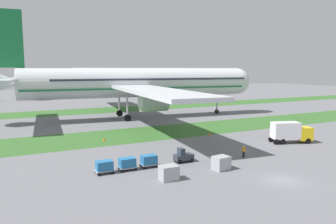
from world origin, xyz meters
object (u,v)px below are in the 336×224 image
Objects in this scene: ground_crew_marshaller at (244,151)px; uld_container_0 at (169,173)px; catering_truck at (291,132)px; cargo_dolly_lead at (149,160)px; cargo_dolly_third at (104,166)px; baggage_tug at (183,156)px; uld_container_1 at (221,163)px; taxiway_marker_0 at (210,134)px; cargo_dolly_second at (127,163)px; taxiway_marker_1 at (104,139)px; airliner at (132,83)px.

ground_crew_marshaller reaches higher than uld_container_0.
cargo_dolly_lead is at bearing -66.12° from catering_truck.
cargo_dolly_third is 0.30× the size of catering_truck.
uld_container_1 is at bearing 28.33° from baggage_tug.
uld_container_0 is 26.23m from taxiway_marker_0.
cargo_dolly_lead is 14.04m from ground_crew_marshaller.
cargo_dolly_second is 17.76m from taxiway_marker_1.
airliner is at bearing -140.05° from catering_truck.
uld_container_1 is at bearing -0.89° from airliner.
uld_container_0 is at bearing 47.23° from cargo_dolly_third.
cargo_dolly_second is at bearing 90.00° from cargo_dolly_third.
uld_container_1 is (10.56, -5.04, -0.07)m from cargo_dolly_second.
ground_crew_marshaller reaches higher than cargo_dolly_lead.
taxiway_marker_0 is 0.90× the size of taxiway_marker_1.
taxiway_marker_0 is (13.40, 13.29, -0.50)m from baggage_tug.
cargo_dolly_third is 27.60m from taxiway_marker_0.
cargo_dolly_lead is 9.16m from uld_container_1.
cargo_dolly_lead is 2.90m from cargo_dolly_second.
cargo_dolly_second is at bearing -66.53° from catering_truck.
cargo_dolly_lead is at bearing -90.00° from baggage_tug.
airliner is 45.42m from cargo_dolly_third.
uld_container_0 reaches higher than cargo_dolly_second.
uld_container_1 is at bearing -69.27° from taxiway_marker_1.
uld_container_0 reaches higher than cargo_dolly_lead.
cargo_dolly_lead is 22.71m from taxiway_marker_0.
ground_crew_marshaller is at bearing 14.77° from uld_container_0.
baggage_tug is at bearing 117.90° from uld_container_1.
cargo_dolly_third is 1.27× the size of ground_crew_marshaller.
cargo_dolly_lead is (-5.02, 0.04, 0.10)m from baggage_tug.
ground_crew_marshaller is (0.86, -42.35, -8.22)m from airliner.
catering_truck is at bearing -53.17° from taxiway_marker_0.
catering_truck reaches higher than cargo_dolly_third.
taxiway_marker_0 is at bearing 126.15° from cargo_dolly_lead.
cargo_dolly_third is at bearing -90.00° from cargo_dolly_lead.
uld_container_1 is at bearing 3.48° from uld_container_0.
taxiway_marker_1 is at bearing 167.17° from taxiway_marker_0.
cargo_dolly_third is at bearing 159.40° from uld_container_1.
taxiway_marker_0 is at bearing 135.19° from baggage_tug.
catering_truck reaches higher than uld_container_0.
uld_container_1 reaches higher than cargo_dolly_second.
cargo_dolly_lead is at bearing -144.27° from taxiway_marker_0.
cargo_dolly_third is at bearing -66.86° from catering_truck.
ground_crew_marshaller is at bearing 85.02° from cargo_dolly_third.
baggage_tug is 1.18× the size of cargo_dolly_third.
baggage_tug is 0.36× the size of catering_truck.
uld_container_1 reaches higher than uld_container_0.
catering_truck reaches higher than ground_crew_marshaller.
airliner is 136.70× the size of taxiway_marker_0.
cargo_dolly_lead and cargo_dolly_third have the same top height.
taxiway_marker_1 is (1.98, 17.64, -0.57)m from cargo_dolly_second.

